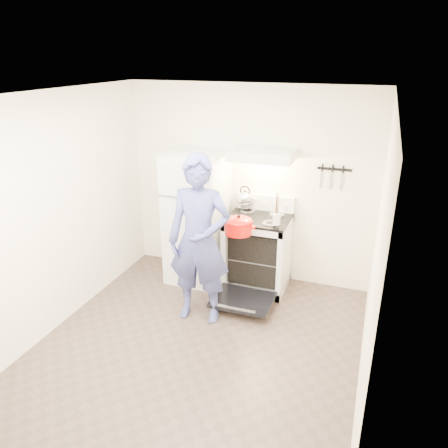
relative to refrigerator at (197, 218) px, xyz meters
The scene contains 15 objects.
floor 1.78m from the refrigerator, 68.20° to the right, with size 3.60×3.60×0.00m, color #4A3931.
back_wall 0.79m from the refrigerator, 31.11° to the left, with size 3.20×0.02×2.50m, color #F3EACB.
refrigerator is the anchor object (origin of this frame).
stove_body 0.90m from the refrigerator, ahead, with size 0.76×0.65×0.92m, color silver.
cooktop 0.81m from the refrigerator, ahead, with size 0.76×0.65×0.03m, color black.
backsplash 0.89m from the refrigerator, 20.94° to the left, with size 0.76×0.07×0.20m, color silver.
oven_door 1.23m from the refrigerator, 35.13° to the right, with size 0.70×0.54×0.04m, color black.
oven_rack 0.91m from the refrigerator, ahead, with size 0.60×0.52×0.01m, color slate.
range_hood 1.19m from the refrigerator, ahead, with size 0.76×0.50×0.12m, color silver.
knife_strip 1.81m from the refrigerator, 11.61° to the left, with size 0.40×0.02×0.03m, color black.
pizza_stone 0.84m from the refrigerator, ahead, with size 0.34×0.34×0.02m, color #836549.
tea_kettle 0.66m from the refrigerator, 23.56° to the left, with size 0.25×0.21×0.31m, color silver, non-canonical shape.
utensil_jar 1.12m from the refrigerator, 10.77° to the right, with size 0.09×0.09×0.13m, color silver.
person 0.96m from the refrigerator, 65.36° to the right, with size 0.69×0.45×1.89m, color navy.
dutch_oven 0.90m from the refrigerator, 35.39° to the right, with size 0.38×0.31×0.25m, color #C40A04, non-canonical shape.
Camera 1 is at (1.53, -3.36, 2.84)m, focal length 35.00 mm.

